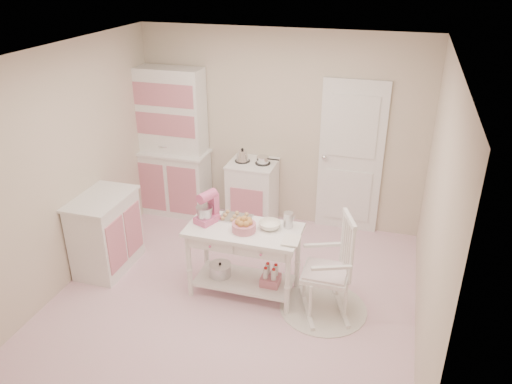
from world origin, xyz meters
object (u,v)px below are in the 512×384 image
hutch (170,143)px  bread_basket (244,227)px  base_cabinet (106,233)px  stand_mixer (206,208)px  stove (253,194)px  work_table (244,261)px  rocking_chair (326,265)px

hutch → bread_basket: (1.58, -1.61, -0.19)m
base_cabinet → stand_mixer: 1.38m
stove → work_table: stove is taller
rocking_chair → stand_mixer: 1.38m
stove → work_table: (0.36, -1.51, -0.06)m
hutch → stove: size_ratio=2.26×
base_cabinet → bread_basket: size_ratio=3.68×
bread_basket → stand_mixer: bearing=171.0°
stand_mixer → bread_basket: bearing=13.2°
stove → base_cabinet: same height
work_table → bread_basket: size_ratio=4.80×
work_table → stand_mixer: 0.71m
stove → bread_basket: (0.38, -1.56, 0.39)m
hutch → rocking_chair: (2.46, -1.62, -0.49)m
stove → work_table: 1.55m
stove → stand_mixer: (-0.06, -1.49, 0.51)m
stove → stand_mixer: size_ratio=2.71×
stove → rocking_chair: rocking_chair is taller
hutch → stand_mixer: bearing=-53.4°
stand_mixer → bread_basket: size_ratio=1.36×
base_cabinet → rocking_chair: bearing=-1.5°
base_cabinet → stand_mixer: bearing=0.6°
stand_mixer → bread_basket: (0.44, -0.07, -0.12)m
bread_basket → work_table: bearing=111.8°
rocking_chair → stand_mixer: size_ratio=3.24×
base_cabinet → bread_basket: (1.72, -0.06, 0.39)m
hutch → stand_mixer: 1.92m
stove → base_cabinet: 2.01m
bread_basket → rocking_chair: bearing=-0.6°
base_cabinet → hutch: bearing=85.0°
stand_mixer → base_cabinet: bearing=-157.2°
base_cabinet → rocking_chair: 2.60m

